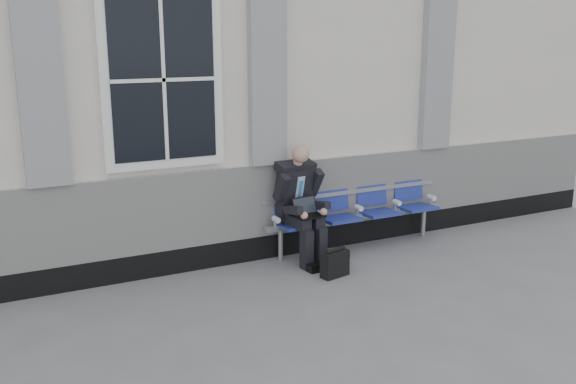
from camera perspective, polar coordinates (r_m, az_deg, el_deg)
ground at (r=6.33m, az=-9.61°, el=-11.98°), size 70.00×70.00×0.00m
station_building at (r=9.09m, az=-16.86°, el=10.11°), size 14.40×4.40×4.49m
bench at (r=8.38m, az=6.04°, el=-1.28°), size 2.60×0.47×0.91m
businessman at (r=7.77m, az=1.09°, el=-0.67°), size 0.61×0.82×1.45m
briefcase at (r=7.46m, az=4.19°, el=-6.33°), size 0.36×0.22×0.35m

